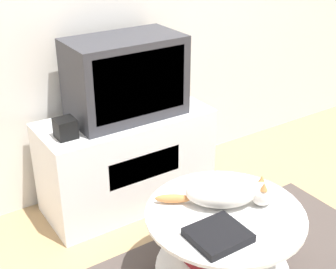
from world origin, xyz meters
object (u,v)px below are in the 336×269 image
(speaker, at_px, (65,128))
(cat, at_px, (225,193))
(tv, at_px, (126,77))
(dvd_box, at_px, (218,235))

(speaker, distance_m, cat, 0.92)
(tv, bearing_deg, speaker, -168.86)
(tv, xyz_separation_m, cat, (0.04, -0.86, -0.32))
(speaker, height_order, dvd_box, speaker)
(tv, distance_m, speaker, 0.46)
(dvd_box, distance_m, cat, 0.27)
(dvd_box, bearing_deg, cat, 43.93)
(tv, height_order, cat, tv)
(tv, bearing_deg, dvd_box, -98.13)
(cat, bearing_deg, speaker, 153.88)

